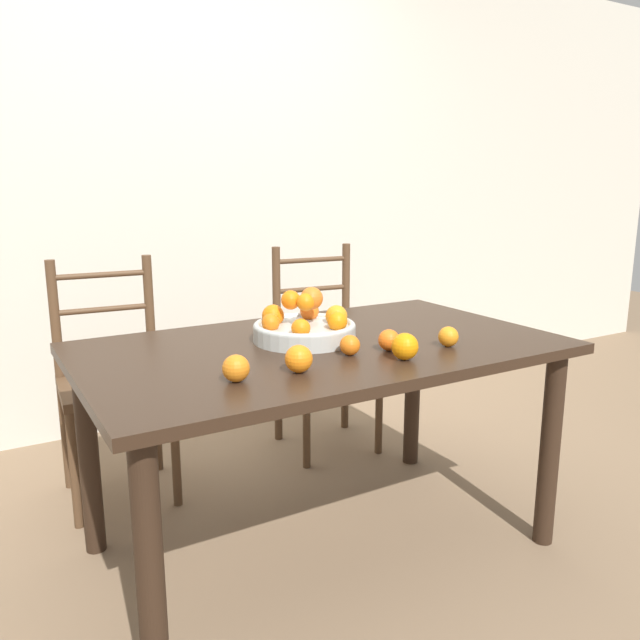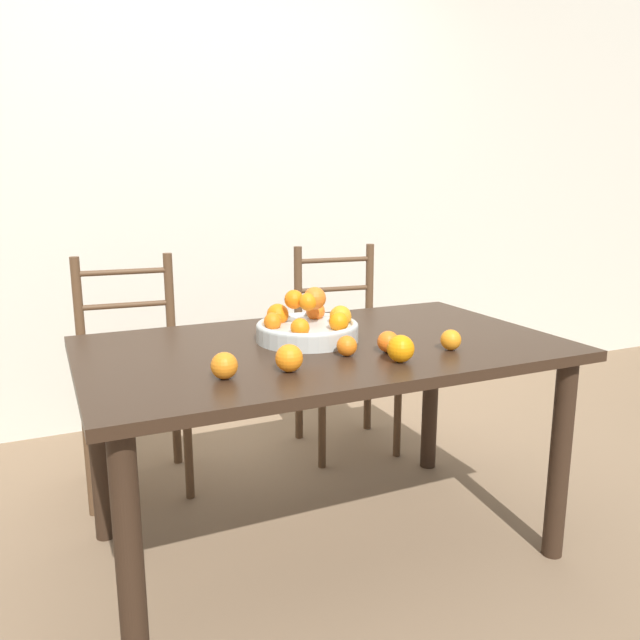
# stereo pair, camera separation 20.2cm
# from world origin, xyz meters

# --- Properties ---
(ground_plane) EXTENTS (12.00, 12.00, 0.00)m
(ground_plane) POSITION_xyz_m (0.00, 0.00, 0.00)
(ground_plane) COLOR #7F664C
(wall_back) EXTENTS (8.00, 0.06, 2.60)m
(wall_back) POSITION_xyz_m (0.00, 1.52, 1.30)
(wall_back) COLOR beige
(wall_back) RESTS_ON ground_plane
(dining_table) EXTENTS (1.58, 0.93, 0.76)m
(dining_table) POSITION_xyz_m (0.00, 0.00, 0.66)
(dining_table) COLOR black
(dining_table) RESTS_ON ground_plane
(fruit_bowl) EXTENTS (0.35, 0.35, 0.18)m
(fruit_bowl) POSITION_xyz_m (-0.03, 0.06, 0.81)
(fruit_bowl) COLOR #B2B7B2
(fruit_bowl) RESTS_ON dining_table
(orange_loose_0) EXTENTS (0.08, 0.08, 0.08)m
(orange_loose_0) POSITION_xyz_m (0.12, -0.30, 0.80)
(orange_loose_0) COLOR orange
(orange_loose_0) RESTS_ON dining_table
(orange_loose_1) EXTENTS (0.06, 0.06, 0.06)m
(orange_loose_1) POSITION_xyz_m (0.00, -0.17, 0.79)
(orange_loose_1) COLOR orange
(orange_loose_1) RESTS_ON dining_table
(orange_loose_2) EXTENTS (0.07, 0.07, 0.07)m
(orange_loose_2) POSITION_xyz_m (0.14, -0.19, 0.79)
(orange_loose_2) COLOR orange
(orange_loose_2) RESTS_ON dining_table
(orange_loose_3) EXTENTS (0.07, 0.07, 0.07)m
(orange_loose_3) POSITION_xyz_m (0.34, -0.25, 0.79)
(orange_loose_3) COLOR orange
(orange_loose_3) RESTS_ON dining_table
(orange_loose_4) EXTENTS (0.08, 0.08, 0.08)m
(orange_loose_4) POSITION_xyz_m (-0.22, -0.25, 0.80)
(orange_loose_4) COLOR orange
(orange_loose_4) RESTS_ON dining_table
(orange_loose_5) EXTENTS (0.08, 0.08, 0.08)m
(orange_loose_5) POSITION_xyz_m (-0.41, -0.24, 0.79)
(orange_loose_5) COLOR orange
(orange_loose_5) RESTS_ON dining_table
(chair_left) EXTENTS (0.45, 0.43, 0.98)m
(chair_left) POSITION_xyz_m (-0.53, 0.78, 0.47)
(chair_left) COLOR #513823
(chair_left) RESTS_ON ground_plane
(chair_right) EXTENTS (0.46, 0.44, 0.98)m
(chair_right) POSITION_xyz_m (0.47, 0.78, 0.47)
(chair_right) COLOR #513823
(chair_right) RESTS_ON ground_plane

